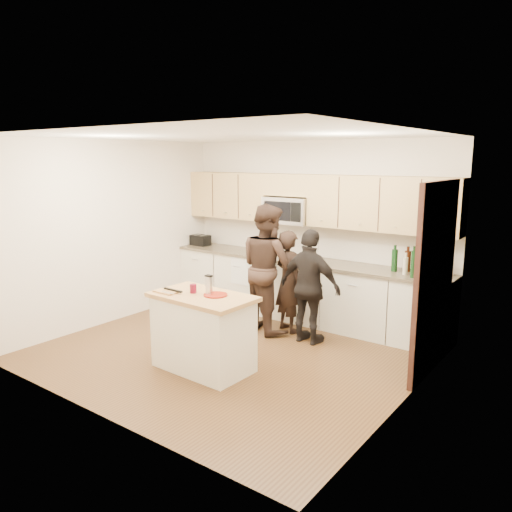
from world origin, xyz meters
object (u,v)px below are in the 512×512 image
Objects in this scene: toaster at (200,240)px; woman_left at (289,281)px; island at (203,332)px; woman_right at (310,287)px; woman_center at (268,268)px.

woman_left is at bearing -14.23° from toaster.
island is 1.61m from woman_right.
island is 0.67× the size of woman_center.
woman_left is (2.19, -0.56, -0.30)m from toaster.
woman_right is (0.48, -0.23, 0.04)m from woman_left.
woman_right is at bearing 71.05° from island.
woman_left is 0.95× the size of woman_right.
woman_center is (-0.27, -0.12, 0.18)m from woman_left.
island is 3.81× the size of toaster.
woman_right is (2.67, -0.78, -0.26)m from toaster.
woman_right is at bearing 176.36° from woman_left.
toaster is 0.18× the size of woman_center.
toaster is 2.80m from woman_right.
woman_right reaches higher than island.
woman_center is 0.77m from woman_right.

